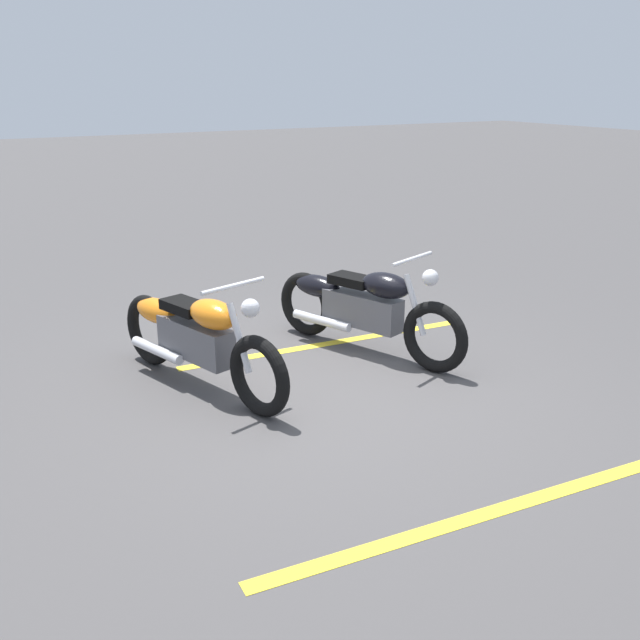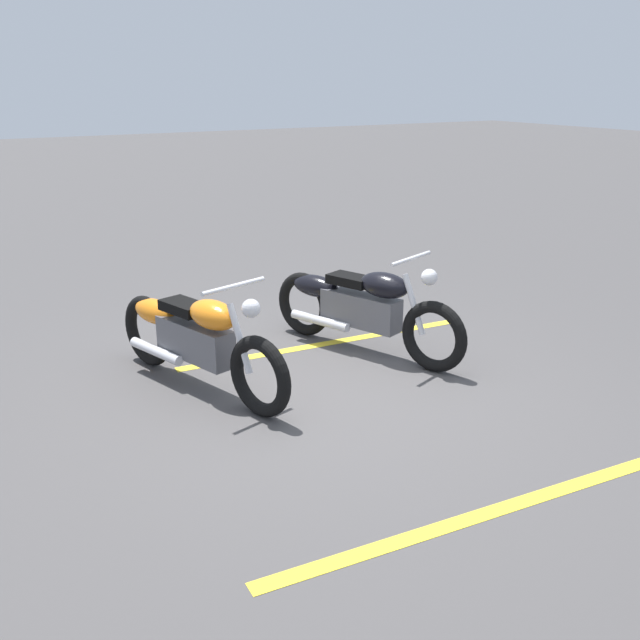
{
  "view_description": "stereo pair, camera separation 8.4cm",
  "coord_description": "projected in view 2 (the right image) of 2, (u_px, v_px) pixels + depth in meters",
  "views": [
    {
      "loc": [
        4.97,
        -2.8,
        2.57
      ],
      "look_at": [
        -0.0,
        0.0,
        0.65
      ],
      "focal_mm": 40.51,
      "sensor_mm": 36.0,
      "label": 1
    },
    {
      "loc": [
        4.93,
        -2.87,
        2.57
      ],
      "look_at": [
        -0.0,
        0.0,
        0.65
      ],
      "focal_mm": 40.51,
      "sensor_mm": 36.0,
      "label": 2
    }
  ],
  "objects": [
    {
      "name": "motorcycle_dark_foreground",
      "position": [
        360.0,
        306.0,
        7.02
      ],
      "size": [
        2.13,
        0.92,
        1.04
      ],
      "rotation": [
        0.0,
        0.0,
        0.36
      ],
      "color": "black",
      "rests_on": "ground"
    },
    {
      "name": "motorcycle_bright_foreground",
      "position": [
        194.0,
        336.0,
        6.19
      ],
      "size": [
        2.17,
        0.84,
        1.04
      ],
      "rotation": [
        0.0,
        0.0,
        0.28
      ],
      "color": "black",
      "rests_on": "ground"
    },
    {
      "name": "parking_stripe_mid",
      "position": [
        489.0,
        512.0,
        4.49
      ],
      "size": [
        0.32,
        3.2,
        0.01
      ],
      "primitive_type": "cube",
      "rotation": [
        0.0,
        0.0,
        1.51
      ],
      "color": "yellow",
      "rests_on": "ground"
    },
    {
      "name": "parking_stripe_near",
      "position": [
        329.0,
        343.0,
        7.35
      ],
      "size": [
        0.32,
        3.2,
        0.01
      ],
      "primitive_type": "cube",
      "rotation": [
        0.0,
        0.0,
        1.51
      ],
      "color": "yellow",
      "rests_on": "ground"
    },
    {
      "name": "ground_plane",
      "position": [
        320.0,
        391.0,
        6.23
      ],
      "size": [
        60.0,
        60.0,
        0.0
      ],
      "primitive_type": "plane",
      "color": "#474444"
    }
  ]
}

